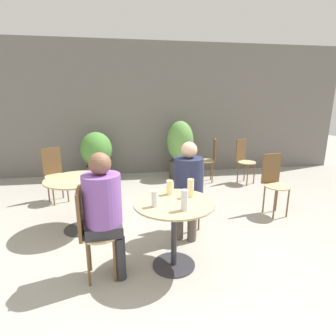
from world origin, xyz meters
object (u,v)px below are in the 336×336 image
bistro_chair_2 (211,156)px  beer_glass_1 (170,187)px  bistro_chair_5 (274,178)px  bistro_chair_4 (244,157)px  beer_glass_2 (155,199)px  seated_person_1 (104,206)px  beer_glass_0 (191,188)px  beer_glass_3 (185,200)px  cafe_table_far (78,191)px  potted_plant_1 (180,148)px  cafe_table_near (174,218)px  bistro_chair_3 (54,170)px  bistro_chair_0 (190,191)px  potted_plant_0 (97,154)px  bistro_chair_1 (90,226)px  seated_person_0 (188,182)px

bistro_chair_2 → beer_glass_1: size_ratio=5.94×
bistro_chair_5 → bistro_chair_4: bearing=73.0°
beer_glass_2 → seated_person_1: bearing=176.6°
beer_glass_0 → beer_glass_3: beer_glass_3 is taller
cafe_table_far → potted_plant_1: potted_plant_1 is taller
cafe_table_near → bistro_chair_2: size_ratio=0.88×
bistro_chair_3 → bistro_chair_4: (3.68, 0.49, 0.00)m
cafe_table_far → potted_plant_1: bearing=51.0°
cafe_table_far → beer_glass_3: bearing=-46.1°
bistro_chair_3 → beer_glass_0: bistro_chair_3 is taller
bistro_chair_0 → seated_person_1: (-1.03, -0.81, 0.19)m
bistro_chair_3 → potted_plant_1: 2.66m
bistro_chair_4 → beer_glass_2: size_ratio=5.86×
beer_glass_2 → potted_plant_0: 3.47m
cafe_table_near → bistro_chair_2: bistro_chair_2 is taller
bistro_chair_2 → beer_glass_1: (-1.32, -2.63, 0.24)m
beer_glass_0 → bistro_chair_5: bearing=32.8°
beer_glass_1 → potted_plant_1: 3.13m
bistro_chair_0 → bistro_chair_4: same height
bistro_chair_1 → beer_glass_3: bistro_chair_1 is taller
bistro_chair_4 → bistro_chair_5: bearing=-127.9°
bistro_chair_1 → bistro_chair_5: same height
cafe_table_far → seated_person_0: seated_person_0 is taller
beer_glass_0 → beer_glass_3: 0.36m
bistro_chair_5 → beer_glass_2: (-1.95, -1.20, 0.24)m
bistro_chair_4 → seated_person_1: (-2.65, -2.73, 0.19)m
bistro_chair_0 → bistro_chair_5: (1.40, 0.36, 0.00)m
seated_person_1 → beer_glass_2: bearing=-98.4°
beer_glass_1 → potted_plant_1: bearing=76.4°
seated_person_1 → beer_glass_3: bearing=-107.0°
bistro_chair_0 → bistro_chair_3: (-2.06, 1.43, 0.00)m
bistro_chair_4 → potted_plant_1: size_ratio=0.73×
cafe_table_near → beer_glass_3: size_ratio=4.12×
beer_glass_1 → bistro_chair_2: bearing=63.3°
bistro_chair_3 → beer_glass_3: size_ratio=4.66×
potted_plant_1 → beer_glass_1: bearing=-103.6°
beer_glass_3 → cafe_table_near: bearing=104.9°
seated_person_0 → beer_glass_1: (-0.30, -0.39, 0.07)m
bistro_chair_2 → bistro_chair_5: bearing=25.1°
bistro_chair_2 → potted_plant_1: (-0.59, 0.41, 0.13)m
seated_person_1 → beer_glass_0: seated_person_1 is taller
bistro_chair_5 → cafe_table_far: bearing=173.4°
bistro_chair_3 → seated_person_1: 2.47m
beer_glass_1 → beer_glass_3: beer_glass_3 is taller
bistro_chair_0 → beer_glass_0: bistro_chair_0 is taller
cafe_table_near → bistro_chair_5: (1.75, 1.11, 0.01)m
cafe_table_far → beer_glass_0: 1.60m
bistro_chair_0 → seated_person_0: (-0.06, -0.13, 0.17)m
cafe_table_near → bistro_chair_1: size_ratio=0.88×
bistro_chair_4 → beer_glass_3: bistro_chair_4 is taller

